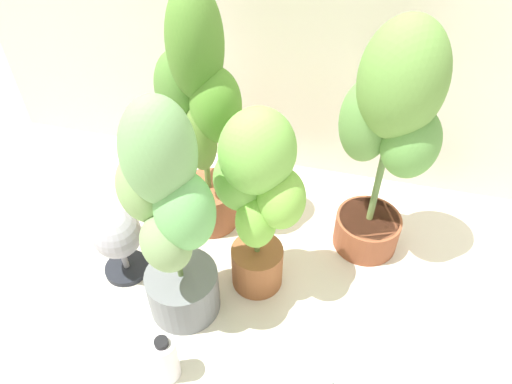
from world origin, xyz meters
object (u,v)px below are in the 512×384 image
(potted_plant_back_right, at_px, (390,128))
(nutrient_bottle, at_px, (166,359))
(potted_plant_back_left, at_px, (201,114))
(floor_fan, at_px, (118,238))
(potted_plant_front_left, at_px, (170,218))
(potted_plant_center, at_px, (258,194))

(potted_plant_back_right, xyz_separation_m, nutrient_bottle, (-0.61, -0.78, -0.51))
(potted_plant_back_right, distance_m, potted_plant_back_left, 0.70)
(potted_plant_back_right, bearing_deg, nutrient_bottle, -127.96)
(potted_plant_back_right, xyz_separation_m, floor_fan, (-0.95, -0.40, -0.41))
(potted_plant_front_left, distance_m, nutrient_bottle, 0.48)
(potted_plant_center, height_order, nutrient_bottle, potted_plant_center)
(potted_plant_back_right, bearing_deg, potted_plant_center, -141.86)
(potted_plant_center, xyz_separation_m, floor_fan, (-0.54, -0.08, -0.29))
(potted_plant_center, relative_size, potted_plant_back_right, 0.80)
(potted_plant_center, height_order, potted_plant_front_left, potted_plant_front_left)
(potted_plant_center, height_order, potted_plant_back_left, potted_plant_back_left)
(potted_plant_back_right, distance_m, floor_fan, 1.11)
(potted_plant_center, xyz_separation_m, potted_plant_back_left, (-0.29, 0.28, 0.09))
(potted_plant_front_left, xyz_separation_m, floor_fan, (-0.30, 0.11, -0.30))
(floor_fan, bearing_deg, potted_plant_front_left, 136.64)
(potted_plant_front_left, bearing_deg, nutrient_bottle, -81.29)
(potted_plant_front_left, distance_m, floor_fan, 0.44)
(potted_plant_center, relative_size, potted_plant_back_left, 0.76)
(potted_plant_back_left, bearing_deg, potted_plant_front_left, -83.66)
(potted_plant_back_right, relative_size, potted_plant_front_left, 1.09)
(potted_plant_front_left, bearing_deg, floor_fan, 160.04)
(potted_plant_back_left, bearing_deg, potted_plant_center, -43.76)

